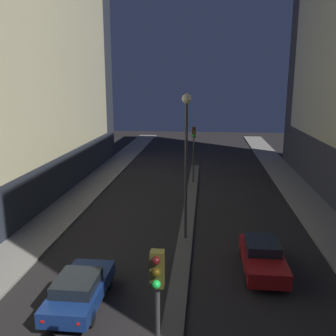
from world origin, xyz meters
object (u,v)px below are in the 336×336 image
Objects in this scene: traffic_light_near at (157,304)px; traffic_light_mid at (194,142)px; car_left_lane at (80,289)px; car_right_lane at (263,257)px; street_lamp at (186,141)px.

traffic_light_near and traffic_light_mid have the same top height.
traffic_light_near reaches higher than car_left_lane.
traffic_light_near is at bearing -113.42° from car_right_lane.
traffic_light_near is 0.61× the size of street_lamp.
traffic_light_near is 1.15× the size of car_left_lane.
street_lamp is at bearing 90.00° from traffic_light_near.
street_lamp is (0.00, 12.44, 2.02)m from traffic_light_near.
street_lamp is at bearing -90.00° from traffic_light_mid.
car_right_lane is at bearing 24.95° from car_left_lane.
street_lamp is 9.53m from car_left_lane.
traffic_light_mid is at bearing 90.00° from traffic_light_near.
traffic_light_mid is at bearing 103.74° from car_right_lane.
street_lamp is at bearing 138.95° from car_right_lane.
traffic_light_mid is 16.75m from car_right_lane.
car_left_lane is at bearing -119.03° from street_lamp.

